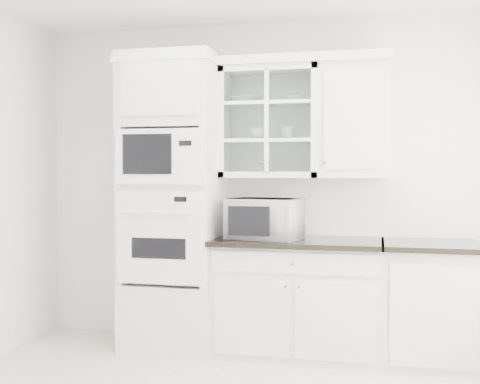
# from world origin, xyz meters

# --- Properties ---
(room_shell) EXTENTS (4.00, 3.50, 2.70)m
(room_shell) POSITION_xyz_m (0.00, 0.43, 1.78)
(room_shell) COLOR white
(room_shell) RESTS_ON ground
(oven_column) EXTENTS (0.76, 0.68, 2.40)m
(oven_column) POSITION_xyz_m (-0.75, 1.42, 1.20)
(oven_column) COLOR silver
(oven_column) RESTS_ON ground
(base_cabinet_run) EXTENTS (1.32, 0.67, 0.92)m
(base_cabinet_run) POSITION_xyz_m (0.28, 1.45, 0.46)
(base_cabinet_run) COLOR silver
(base_cabinet_run) RESTS_ON ground
(extra_base_cabinet) EXTENTS (0.72, 0.67, 0.92)m
(extra_base_cabinet) POSITION_xyz_m (1.28, 1.45, 0.46)
(extra_base_cabinet) COLOR silver
(extra_base_cabinet) RESTS_ON ground
(upper_cabinet_glass) EXTENTS (0.80, 0.33, 0.90)m
(upper_cabinet_glass) POSITION_xyz_m (0.03, 1.58, 1.85)
(upper_cabinet_glass) COLOR silver
(upper_cabinet_glass) RESTS_ON room_shell
(upper_cabinet_solid) EXTENTS (0.55, 0.33, 0.90)m
(upper_cabinet_solid) POSITION_xyz_m (0.71, 1.58, 1.85)
(upper_cabinet_solid) COLOR silver
(upper_cabinet_solid) RESTS_ON room_shell
(crown_molding) EXTENTS (2.14, 0.38, 0.07)m
(crown_molding) POSITION_xyz_m (-0.07, 1.56, 2.33)
(crown_molding) COLOR white
(crown_molding) RESTS_ON room_shell
(countertop_microwave) EXTENTS (0.63, 0.55, 0.32)m
(countertop_microwave) POSITION_xyz_m (0.02, 1.40, 1.08)
(countertop_microwave) COLOR white
(countertop_microwave) RESTS_ON base_cabinet_run
(bowl_a) EXTENTS (0.24, 0.24, 0.06)m
(bowl_a) POSITION_xyz_m (-0.19, 1.59, 2.04)
(bowl_a) COLOR white
(bowl_a) RESTS_ON upper_cabinet_glass
(bowl_b) EXTENTS (0.20, 0.20, 0.05)m
(bowl_b) POSITION_xyz_m (0.22, 1.60, 2.04)
(bowl_b) COLOR white
(bowl_b) RESTS_ON upper_cabinet_glass
(cup_a) EXTENTS (0.12, 0.12, 0.10)m
(cup_a) POSITION_xyz_m (-0.08, 1.59, 1.76)
(cup_a) COLOR white
(cup_a) RESTS_ON upper_cabinet_glass
(cup_b) EXTENTS (0.13, 0.13, 0.11)m
(cup_b) POSITION_xyz_m (0.17, 1.59, 1.76)
(cup_b) COLOR white
(cup_b) RESTS_ON upper_cabinet_glass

